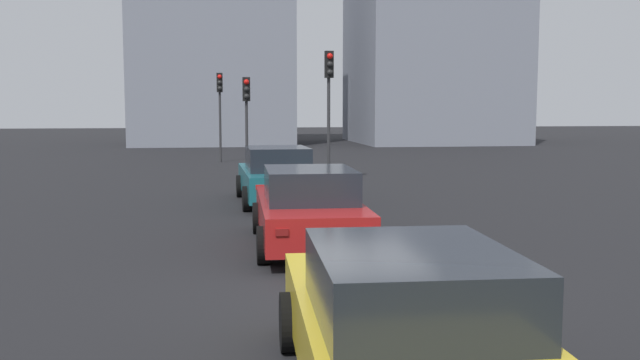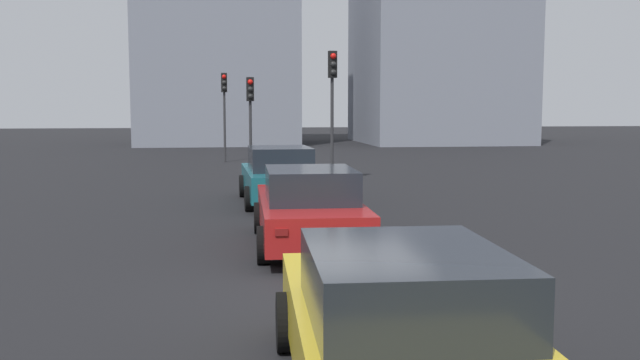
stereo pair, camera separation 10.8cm
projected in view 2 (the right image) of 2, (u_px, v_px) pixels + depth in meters
ground_plane at (334, 293)px, 10.19m from camera, size 160.00×160.00×0.20m
car_teal_lead at (279, 176)px, 18.94m from camera, size 4.70×2.13×1.54m
car_red_second at (309, 208)px, 13.04m from camera, size 4.74×2.12×1.49m
car_yellow_third at (401, 329)px, 5.98m from camera, size 4.85×2.16×1.45m
traffic_light_near_left at (224, 98)px, 32.87m from camera, size 0.32×0.28×4.21m
traffic_light_near_right at (250, 105)px, 26.43m from camera, size 0.32×0.28×3.73m
traffic_light_far_left at (333, 89)px, 23.66m from camera, size 0.32×0.29×4.50m
building_facade_left at (436, 66)px, 51.46m from camera, size 11.95×11.10×11.26m
building_facade_center at (217, 23)px, 49.20m from camera, size 9.59×11.00×16.99m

